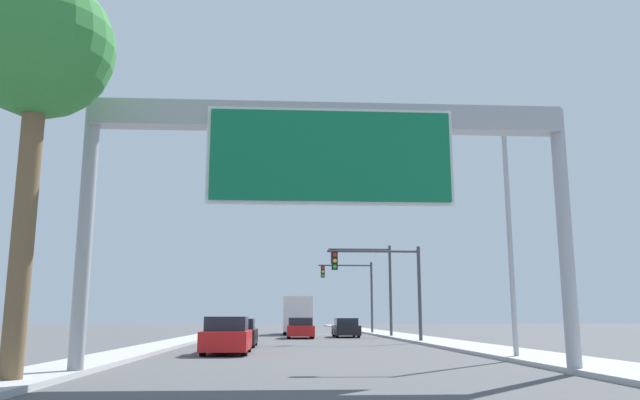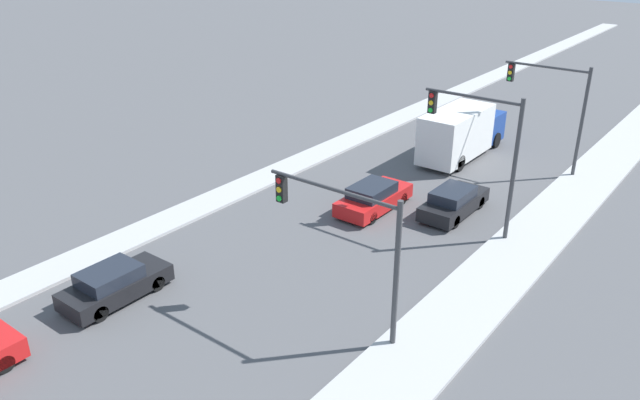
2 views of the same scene
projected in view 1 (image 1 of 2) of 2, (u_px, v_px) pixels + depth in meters
The scene contains 13 objects.
sidewalk_right at pixel (380, 333), 57.66m from camera, with size 3.00×120.00×0.15m.
median_strip_left at pixel (217, 333), 56.80m from camera, with size 2.00×120.00×0.15m.
sign_gantry at pixel (330, 153), 16.98m from camera, with size 13.29×0.73×7.26m.
car_mid_center at pixel (238, 333), 31.52m from camera, with size 1.83×4.31×1.40m.
car_near_left at pixel (227, 336), 25.29m from camera, with size 1.81×4.46×1.49m.
car_mid_right at pixel (346, 328), 46.89m from camera, with size 1.81×4.59×1.41m.
car_far_center at pixel (300, 328), 44.67m from camera, with size 1.90×4.70×1.45m.
truck_box_primary at pixel (297, 316), 54.60m from camera, with size 2.42×8.02×3.19m.
traffic_light_near_intersection at pixel (387, 276), 36.62m from camera, with size 5.53×0.32×5.61m.
traffic_light_mid_block at pixel (371, 275), 46.59m from camera, with size 4.73×0.32×6.80m.
traffic_light_far_intersection at pixel (355, 285), 56.35m from camera, with size 4.91×0.32×6.41m.
palm_tree_foreground at pixel (39, 53), 14.72m from camera, with size 3.47×3.47×9.52m.
street_lamp_right at pixel (499, 215), 22.46m from camera, with size 2.73×0.28×8.59m.
Camera 1 is at (-1.25, 1.48, 1.46)m, focal length 35.00 mm.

